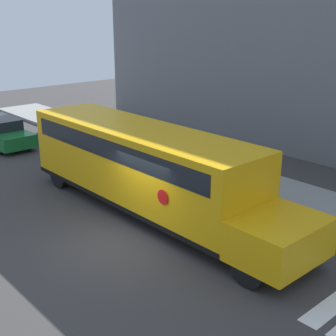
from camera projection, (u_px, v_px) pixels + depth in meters
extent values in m
plane|color=#3A3838|center=(131.00, 239.00, 14.38)|extent=(60.00, 60.00, 0.00)
cube|color=gray|center=(262.00, 187.00, 18.46)|extent=(44.00, 3.00, 0.15)
cube|color=#EAA80F|center=(139.00, 162.00, 16.18)|extent=(9.87, 2.50, 2.49)
cube|color=#EAA80F|center=(279.00, 239.00, 12.24)|extent=(1.90, 2.50, 1.10)
cube|color=black|center=(140.00, 194.00, 16.55)|extent=(9.87, 2.54, 0.16)
cube|color=black|center=(139.00, 143.00, 15.96)|extent=(9.08, 2.53, 0.64)
cylinder|color=red|center=(163.00, 197.00, 13.48)|extent=(0.44, 0.02, 0.44)
cylinder|color=black|center=(298.00, 242.00, 13.15)|extent=(1.00, 0.30, 1.00)
cylinder|color=black|center=(249.00, 269.00, 11.79)|extent=(1.00, 0.30, 1.00)
cylinder|color=black|center=(105.00, 164.00, 19.88)|extent=(1.00, 0.30, 1.00)
cylinder|color=black|center=(60.00, 175.00, 18.51)|extent=(1.00, 0.30, 1.00)
cube|color=#196B2D|center=(1.00, 135.00, 24.38)|extent=(4.79, 1.75, 0.66)
cylinder|color=black|center=(29.00, 142.00, 23.81)|extent=(0.64, 0.22, 0.64)
cylinder|color=black|center=(0.00, 148.00, 22.86)|extent=(0.64, 0.22, 0.64)
cylinder|color=black|center=(3.00, 131.00, 26.05)|extent=(0.64, 0.22, 0.64)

